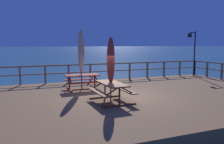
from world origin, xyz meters
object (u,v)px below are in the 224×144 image
object	(u,v)px
picnic_table_mid_centre	(112,88)
patio_umbrella_short_front	(81,52)
patio_umbrella_tall_mid_left	(111,61)
lamp_post_hooked	(193,47)
picnic_table_back_right	(82,79)

from	to	relation	value
picnic_table_mid_centre	patio_umbrella_short_front	xyz separation A→B (m)	(-0.55, 2.83, 1.37)
patio_umbrella_tall_mid_left	lamp_post_hooked	bearing A→B (deg)	30.10
picnic_table_back_right	patio_umbrella_tall_mid_left	bearing A→B (deg)	-80.16
patio_umbrella_tall_mid_left	lamp_post_hooked	size ratio (longest dim) A/B	0.81
patio_umbrella_short_front	picnic_table_mid_centre	bearing A→B (deg)	-79.05
patio_umbrella_short_front	lamp_post_hooked	distance (m)	8.78
picnic_table_mid_centre	patio_umbrella_tall_mid_left	world-z (taller)	patio_umbrella_tall_mid_left
picnic_table_back_right	patio_umbrella_tall_mid_left	distance (m)	3.05
patio_umbrella_tall_mid_left	patio_umbrella_short_front	bearing A→B (deg)	100.27
picnic_table_mid_centre	lamp_post_hooked	xyz separation A→B (m)	(8.03, 4.69, 1.56)
patio_umbrella_tall_mid_left	lamp_post_hooked	xyz separation A→B (m)	(8.07, 4.68, 0.47)
picnic_table_back_right	patio_umbrella_short_front	world-z (taller)	patio_umbrella_short_front
picnic_table_back_right	patio_umbrella_short_front	size ratio (longest dim) A/B	0.56
patio_umbrella_tall_mid_left	lamp_post_hooked	distance (m)	9.34
picnic_table_mid_centre	picnic_table_back_right	xyz separation A→B (m)	(-0.52, 2.81, -0.01)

